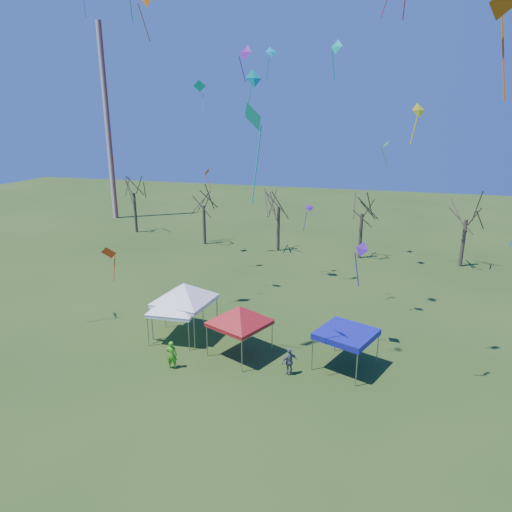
{
  "coord_description": "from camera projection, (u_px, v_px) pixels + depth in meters",
  "views": [
    {
      "loc": [
        8.3,
        -20.55,
        13.37
      ],
      "look_at": [
        1.44,
        3.0,
        5.92
      ],
      "focal_mm": 32.0,
      "sensor_mm": 36.0,
      "label": 1
    }
  ],
  "objects": [
    {
      "name": "tree_0",
      "position": [
        133.0,
        179.0,
        53.84
      ],
      "size": [
        3.83,
        3.83,
        8.44
      ],
      "color": "#3D2D21",
      "rests_on": "ground"
    },
    {
      "name": "kite_7",
      "position": [
        146.0,
        0.0,
        29.19
      ],
      "size": [
        1.04,
        0.84,
        2.89
      ],
      "rotation": [
        0.0,
        0.0,
        5.9
      ],
      "color": "#DB640B",
      "rests_on": "ground"
    },
    {
      "name": "kite_5",
      "position": [
        254.0,
        118.0,
        19.85
      ],
      "size": [
        1.47,
        1.44,
        4.38
      ],
      "rotation": [
        0.0,
        0.0,
        2.39
      ],
      "color": "#0CB6A4",
      "rests_on": "ground"
    },
    {
      "name": "ground",
      "position": [
        216.0,
        372.0,
        24.98
      ],
      "size": [
        140.0,
        140.0,
        0.0
      ],
      "primitive_type": "plane",
      "color": "#284616",
      "rests_on": "ground"
    },
    {
      "name": "person_green",
      "position": [
        172.0,
        355.0,
        25.19
      ],
      "size": [
        0.67,
        0.51,
        1.64
      ],
      "primitive_type": "imported",
      "rotation": [
        0.0,
        0.0,
        3.36
      ],
      "color": "green",
      "rests_on": "ground"
    },
    {
      "name": "kite_9",
      "position": [
        418.0,
        112.0,
        19.1
      ],
      "size": [
        0.7,
        0.65,
        1.73
      ],
      "rotation": [
        0.0,
        0.0,
        0.69
      ],
      "color": "yellow",
      "rests_on": "ground"
    },
    {
      "name": "tree_2",
      "position": [
        279.0,
        191.0,
        46.19
      ],
      "size": [
        3.71,
        3.71,
        8.18
      ],
      "color": "#3D2D21",
      "rests_on": "ground"
    },
    {
      "name": "tent_red",
      "position": [
        239.0,
        309.0,
        26.01
      ],
      "size": [
        3.79,
        3.79,
        3.59
      ],
      "rotation": [
        0.0,
        0.0,
        -0.41
      ],
      "color": "gray",
      "rests_on": "ground"
    },
    {
      "name": "person_grey",
      "position": [
        289.0,
        361.0,
        24.58
      ],
      "size": [
        0.93,
        0.9,
        1.55
      ],
      "primitive_type": "imported",
      "rotation": [
        0.0,
        0.0,
        3.89
      ],
      "color": "slate",
      "rests_on": "ground"
    },
    {
      "name": "kite_11",
      "position": [
        245.0,
        52.0,
        32.97
      ],
      "size": [
        1.25,
        0.99,
        2.53
      ],
      "rotation": [
        0.0,
        0.0,
        5.8
      ],
      "color": "purple",
      "rests_on": "ground"
    },
    {
      "name": "kite_17",
      "position": [
        361.0,
        250.0,
        26.0
      ],
      "size": [
        0.98,
        0.89,
        2.85
      ],
      "rotation": [
        0.0,
        0.0,
        5.62
      ],
      "color": "#4A169F",
      "rests_on": "ground"
    },
    {
      "name": "kite_24",
      "position": [
        271.0,
        53.0,
        32.18
      ],
      "size": [
        1.01,
        0.92,
        2.28
      ],
      "rotation": [
        0.0,
        0.0,
        0.62
      ],
      "color": "#0DB5CB",
      "rests_on": "ground"
    },
    {
      "name": "tree_3",
      "position": [
        363.0,
        197.0,
        43.7
      ],
      "size": [
        3.59,
        3.59,
        7.91
      ],
      "color": "#3D2D21",
      "rests_on": "ground"
    },
    {
      "name": "kite_27",
      "position": [
        254.0,
        79.0,
        23.41
      ],
      "size": [
        0.92,
        0.89,
        2.33
      ],
      "rotation": [
        0.0,
        0.0,
        0.75
      ],
      "color": "#0CBEB3",
      "rests_on": "ground"
    },
    {
      "name": "kite_22",
      "position": [
        309.0,
        209.0,
        39.08
      ],
      "size": [
        0.93,
        0.87,
        2.44
      ],
      "rotation": [
        0.0,
        0.0,
        0.51
      ],
      "color": "#6B1BC0",
      "rests_on": "ground"
    },
    {
      "name": "kite_19",
      "position": [
        386.0,
        145.0,
        39.16
      ],
      "size": [
        0.74,
        0.94,
        2.22
      ],
      "rotation": [
        0.0,
        0.0,
        4.92
      ],
      "color": "green",
      "rests_on": "ground"
    },
    {
      "name": "kite_2",
      "position": [
        200.0,
        86.0,
        41.13
      ],
      "size": [
        1.23,
        0.8,
        2.84
      ],
      "rotation": [
        0.0,
        0.0,
        3.36
      ],
      "color": "#0CBA96",
      "rests_on": "ground"
    },
    {
      "name": "radio_mast",
      "position": [
        108.0,
        125.0,
        60.08
      ],
      "size": [
        0.7,
        0.7,
        25.0
      ],
      "primitive_type": "cylinder",
      "color": "silver",
      "rests_on": "ground"
    },
    {
      "name": "tent_white_west",
      "position": [
        175.0,
        297.0,
        28.04
      ],
      "size": [
        3.95,
        3.95,
        3.49
      ],
      "rotation": [
        0.0,
        0.0,
        0.07
      ],
      "color": "gray",
      "rests_on": "ground"
    },
    {
      "name": "kite_18",
      "position": [
        336.0,
        47.0,
        25.97
      ],
      "size": [
        0.84,
        0.67,
        2.16
      ],
      "rotation": [
        0.0,
        0.0,
        5.73
      ],
      "color": "#0CBDA8",
      "rests_on": "ground"
    },
    {
      "name": "kite_13",
      "position": [
        207.0,
        172.0,
        44.4
      ],
      "size": [
        0.66,
        0.9,
        2.26
      ],
      "rotation": [
        0.0,
        0.0,
        4.69
      ],
      "color": "#F04D0C",
      "rests_on": "ground"
    },
    {
      "name": "kite_1",
      "position": [
        109.0,
        253.0,
        26.08
      ],
      "size": [
        1.02,
        0.68,
        2.14
      ],
      "rotation": [
        0.0,
        0.0,
        3.27
      ],
      "color": "red",
      "rests_on": "ground"
    },
    {
      "name": "kite_0",
      "position": [
        502.0,
        7.0,
        13.39
      ],
      "size": [
        1.03,
        0.87,
        3.19
      ],
      "rotation": [
        0.0,
        0.0,
        3.64
      ],
      "color": "#D9540B",
      "rests_on": "ground"
    },
    {
      "name": "tree_4",
      "position": [
        469.0,
        202.0,
        41.17
      ],
      "size": [
        3.58,
        3.58,
        7.89
      ],
      "color": "#3D2D21",
      "rests_on": "ground"
    },
    {
      "name": "tree_1",
      "position": [
        203.0,
        192.0,
        48.83
      ],
      "size": [
        3.42,
        3.42,
        7.54
      ],
      "color": "#3D2D21",
      "rests_on": "ground"
    },
    {
      "name": "tent_blue",
      "position": [
        346.0,
        334.0,
        24.88
      ],
      "size": [
        3.67,
        3.67,
        2.23
      ],
      "rotation": [
        0.0,
        0.0,
        -0.37
      ],
      "color": "gray",
      "rests_on": "ground"
    },
    {
      "name": "tent_white_mid",
      "position": [
        184.0,
        287.0,
        28.52
      ],
      "size": [
        4.53,
        4.53,
        4.01
      ],
      "rotation": [
        0.0,
        0.0,
        -0.11
      ],
      "color": "gray",
      "rests_on": "ground"
    }
  ]
}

